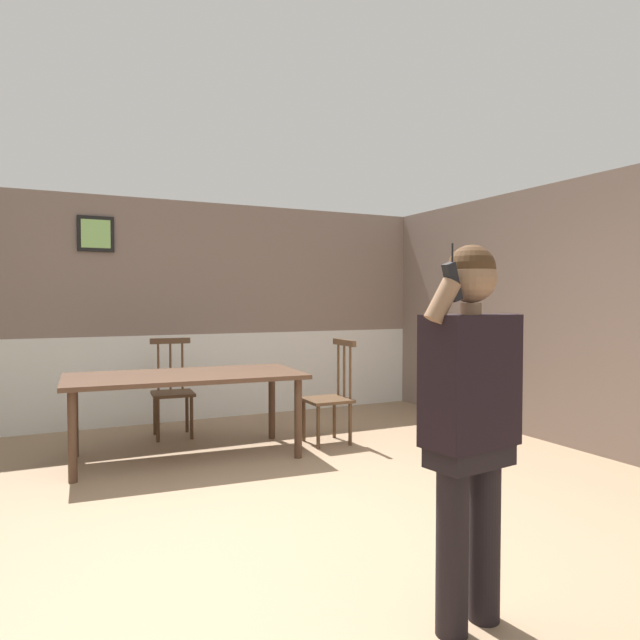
% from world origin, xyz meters
% --- Properties ---
extents(ground_plane, '(7.91, 7.91, 0.00)m').
position_xyz_m(ground_plane, '(0.00, 0.00, 0.00)').
color(ground_plane, '#9E7F60').
extents(room_back_partition, '(6.51, 0.17, 2.61)m').
position_xyz_m(room_back_partition, '(-0.00, 3.60, 1.26)').
color(room_back_partition, gray).
rests_on(room_back_partition, ground_plane).
extents(room_right_partition, '(0.13, 7.19, 2.61)m').
position_xyz_m(room_right_partition, '(3.26, -0.01, 1.30)').
color(room_right_partition, gray).
rests_on(room_right_partition, ground_plane).
extents(dining_table, '(2.15, 1.14, 0.77)m').
position_xyz_m(dining_table, '(-0.25, 1.93, 0.69)').
color(dining_table, '#4C3323').
rests_on(dining_table, ground_plane).
extents(chair_near_window, '(0.44, 0.44, 1.04)m').
position_xyz_m(chair_near_window, '(1.19, 1.84, 0.48)').
color(chair_near_window, '#513823').
rests_on(chair_near_window, ground_plane).
extents(chair_by_doorway, '(0.46, 0.46, 1.03)m').
position_xyz_m(chair_by_doorway, '(-0.19, 2.82, 0.49)').
color(chair_by_doorway, '#513823').
rests_on(chair_by_doorway, ground_plane).
extents(person_figure, '(0.57, 0.29, 1.68)m').
position_xyz_m(person_figure, '(0.26, -1.36, 0.97)').
color(person_figure, black).
rests_on(person_figure, ground_plane).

